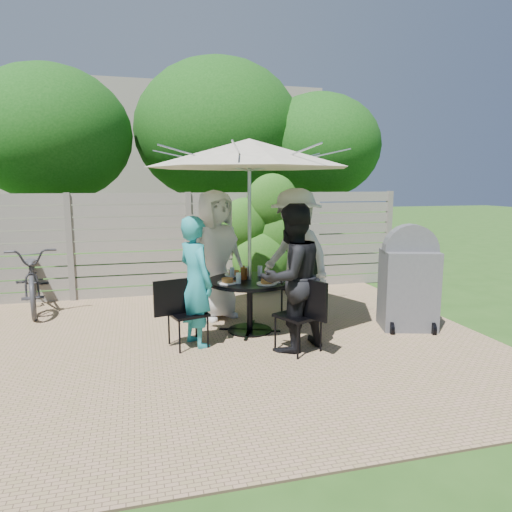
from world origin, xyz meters
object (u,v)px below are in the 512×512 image
object	(u,v)px
plate_left	(227,281)
bicycle	(33,277)
umbrella	(249,154)
person_back	(215,255)
plate_right	(270,274)
plate_front	(267,282)
person_front	(292,278)
chair_right	(302,300)
glass_left	(238,278)
chair_back	(211,299)
person_right	(295,256)
patio_table	(250,296)
plate_extra	(274,280)
chair_left	(187,327)
glass_front	(268,276)
coffee_cup	(246,272)
person_left	(196,282)
bbq_grill	(408,282)
glass_right	(260,271)
syrup_jug	(244,274)
plate_back	(234,274)
chair_front	(299,330)
glass_back	(232,272)

from	to	relation	value
plate_left	bicycle	bearing A→B (deg)	142.26
umbrella	person_back	distance (m)	1.65
plate_right	plate_front	bearing A→B (deg)	-111.57
person_front	bicycle	distance (m)	4.37
chair_right	glass_left	distance (m)	1.33
chair_back	chair_right	world-z (taller)	chair_right
person_right	bicycle	bearing A→B (deg)	-136.64
patio_table	person_back	xyz separation A→B (m)	(-0.33, 0.76, 0.45)
chair_back	plate_extra	size ratio (longest dim) A/B	3.66
person_back	chair_left	xyz separation A→B (m)	(-0.56, -1.14, -0.69)
glass_front	person_right	bearing A→B (deg)	43.13
plate_left	coffee_cup	world-z (taller)	coffee_cup
person_left	plate_extra	bearing A→B (deg)	-106.54
person_back	plate_extra	distance (m)	1.16
coffee_cup	bicycle	bearing A→B (deg)	150.58
plate_extra	plate_front	bearing A→B (deg)	-138.14
coffee_cup	bbq_grill	world-z (taller)	bbq_grill
plate_front	coffee_cup	world-z (taller)	coffee_cup
glass_right	plate_right	bearing A→B (deg)	-22.83
umbrella	chair_left	bearing A→B (deg)	-156.69
chair_left	umbrella	bearing A→B (deg)	7.42
person_right	syrup_jug	size ratio (longest dim) A/B	12.09
patio_table	syrup_jug	distance (m)	0.31
plate_front	glass_right	xyz separation A→B (m)	(0.05, 0.53, 0.05)
plate_right	glass_right	world-z (taller)	glass_right
chair_right	plate_back	xyz separation A→B (m)	(-1.03, -0.05, 0.47)
person_front	plate_back	size ratio (longest dim) A/B	6.82
person_front	glass_left	xyz separation A→B (m)	(-0.53, 0.56, -0.09)
chair_left	glass_front	distance (m)	1.23
plate_back	coffee_cup	bearing A→B (deg)	-31.03
plate_front	glass_front	world-z (taller)	glass_front
chair_back	bbq_grill	distance (m)	2.87
patio_table	glass_left	world-z (taller)	glass_left
glass_left	glass_front	xyz separation A→B (m)	(0.40, 0.00, 0.00)
person_back	bicycle	bearing A→B (deg)	132.71
chair_front	glass_left	xyz separation A→B (m)	(-0.58, 0.69, 0.52)
chair_front	chair_left	bearing A→B (deg)	43.27
chair_left	glass_back	world-z (taller)	chair_left
person_left	patio_table	bearing A→B (deg)	-90.00
coffee_cup	plate_front	bearing A→B (deg)	-76.35
plate_right	glass_front	world-z (taller)	glass_front
plate_left	glass_left	distance (m)	0.15
plate_front	chair_left	bearing A→B (deg)	-177.14
chair_left	chair_right	size ratio (longest dim) A/B	0.92
glass_back	syrup_jug	distance (m)	0.21
chair_left	person_left	bearing A→B (deg)	6.71
chair_right	person_right	bearing A→B (deg)	-2.20
chair_right	glass_front	bearing A→B (deg)	14.32
chair_left	glass_right	xyz separation A→B (m)	(1.08, 0.58, 0.54)
person_back	chair_front	bearing A→B (deg)	-89.99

